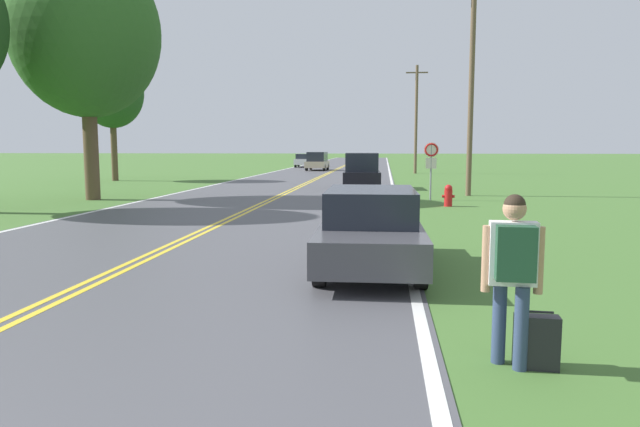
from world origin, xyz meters
TOP-DOWN VIEW (x-y plane):
  - hitchhiker_person at (5.95, 5.16)m, footprint 0.59×0.44m
  - suitcase at (6.20, 5.17)m, footprint 0.44×0.21m
  - fire_hydrant at (7.07, 21.03)m, footprint 0.46×0.30m
  - traffic_sign at (6.61, 23.48)m, footprint 0.60×0.10m
  - utility_pole_midground at (8.50, 25.94)m, footprint 1.80×0.24m
  - utility_pole_far at (7.27, 47.99)m, footprint 1.80×0.24m
  - tree_left_verge at (-7.49, 22.16)m, footprint 5.98×5.98m
  - tree_behind_sign at (-12.94, 35.30)m, footprint 4.03×4.03m
  - car_dark_grey_sedan_approaching at (4.45, 9.73)m, footprint 1.85×4.50m
  - car_black_van_mid_near at (3.48, 29.96)m, footprint 2.11×4.02m
  - car_champagne_van_mid_far at (-1.65, 53.46)m, footprint 1.96×4.25m
  - car_white_sedan_receding at (-4.09, 61.80)m, footprint 1.90×4.40m

SIDE VIEW (x-z plane):
  - suitcase at x=6.20m, z-range -0.02..0.57m
  - fire_hydrant at x=7.07m, z-range 0.01..0.82m
  - car_dark_grey_sedan_approaching at x=4.45m, z-range 0.02..1.46m
  - car_white_sedan_receding at x=-4.09m, z-range 0.04..1.51m
  - car_champagne_van_mid_far at x=-1.65m, z-range 0.04..1.78m
  - car_black_van_mid_near at x=3.48m, z-range 0.02..1.91m
  - hitchhiker_person at x=5.95m, z-range 0.19..1.94m
  - traffic_sign at x=6.61m, z-range 0.60..2.99m
  - utility_pole_far at x=7.27m, z-range 0.16..9.06m
  - utility_pole_midground at x=8.50m, z-range 0.16..9.67m
  - tree_behind_sign at x=-12.94m, z-range 1.68..9.76m
  - tree_left_verge at x=-7.49m, z-range 1.68..11.96m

